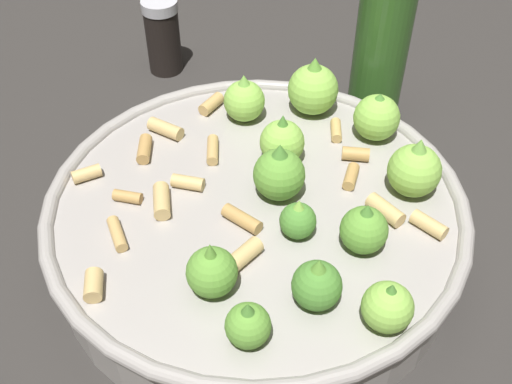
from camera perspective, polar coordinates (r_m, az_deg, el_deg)
The scene contains 4 objects.
ground_plane at distance 0.53m, azimuth -0.00°, elevation -5.14°, with size 2.40×2.40×0.00m, color #2D2B28.
cooking_pan at distance 0.50m, azimuth 0.47°, elevation -2.23°, with size 0.34×0.34×0.11m.
pepper_shaker at distance 0.73m, azimuth -8.67°, elevation 14.17°, with size 0.04×0.04×0.09m.
olive_oil_bottle at distance 0.63m, azimuth 11.53°, elevation 12.76°, with size 0.05×0.05×0.20m.
Camera 1 is at (-0.14, 0.32, 0.40)m, focal length 42.96 mm.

